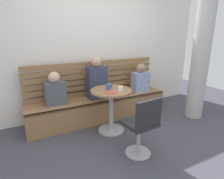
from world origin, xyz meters
The scene contains 14 objects.
ground centered at (0.00, 0.00, 0.00)m, with size 8.00×8.00×0.00m, color #42424C.
back_wall centered at (0.00, 1.64, 1.45)m, with size 5.20×0.10×2.90m, color white.
concrete_pillar centered at (1.75, 0.45, 1.40)m, with size 0.32×0.32×2.80m, color #B2B2AD.
booth_bench centered at (0.00, 1.20, 0.22)m, with size 2.70×0.52×0.44m.
booth_backrest centered at (0.00, 1.44, 0.78)m, with size 2.65×0.04×0.67m.
cafe_table centered at (-0.02, 0.68, 0.52)m, with size 0.68×0.68×0.74m.
white_chair centered at (0.03, -0.14, 0.46)m, with size 0.43×0.43×0.85m.
person_adult centered at (-0.04, 1.21, 0.79)m, with size 0.34×0.22×0.79m.
person_child_left centered at (-0.80, 1.24, 0.69)m, with size 0.34×0.22×0.57m.
person_child_middle centered at (0.93, 1.19, 0.70)m, with size 0.34×0.22×0.59m.
cup_ceramic_white centered at (0.10, 0.57, 0.78)m, with size 0.08×0.08×0.07m, color white.
cup_mug_blue centered at (-0.04, 0.72, 0.79)m, with size 0.08×0.08×0.10m, color #3D5B9E.
plate_small centered at (-0.09, 0.55, 0.75)m, with size 0.17×0.17×0.01m, color #DB4C42.
phone_on_table centered at (0.06, 0.90, 0.74)m, with size 0.07×0.14×0.01m, color black.
Camera 1 is at (-1.37, -1.98, 1.65)m, focal length 30.60 mm.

